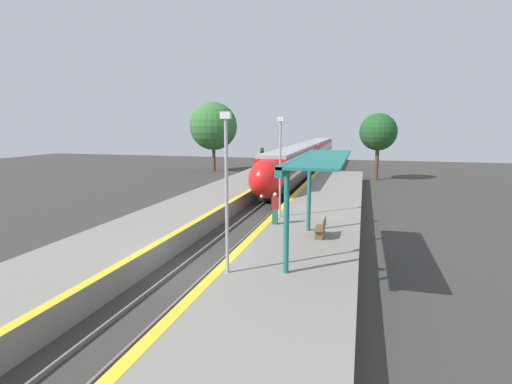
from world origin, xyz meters
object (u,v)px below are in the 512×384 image
at_px(train, 306,157).
at_px(railway_signal, 262,165).
at_px(platform_bench, 322,228).
at_px(lamppost_mid, 280,161).
at_px(lamppost_near, 227,184).
at_px(person_waiting, 275,208).

height_order(train, railway_signal, railway_signal).
xyz_separation_m(platform_bench, lamppost_mid, (-2.81, 3.73, 2.80)).
distance_m(railway_signal, lamppost_mid, 15.10).
relative_size(railway_signal, lamppost_near, 0.73).
height_order(train, lamppost_near, lamppost_near).
height_order(platform_bench, lamppost_mid, lamppost_mid).
height_order(train, lamppost_mid, lamppost_mid).
relative_size(lamppost_near, lamppost_mid, 1.00).
bearing_deg(lamppost_mid, train, 94.83).
bearing_deg(train, lamppost_mid, -85.17).
bearing_deg(person_waiting, railway_signal, 106.61).
xyz_separation_m(railway_signal, lamppost_mid, (4.68, -14.25, 1.73)).
bearing_deg(lamppost_mid, person_waiting, -86.07).
relative_size(train, person_waiting, 26.85).
distance_m(train, platform_bench, 31.89).
bearing_deg(platform_bench, train, 99.31).
distance_m(railway_signal, lamppost_near, 24.08).
xyz_separation_m(train, lamppost_mid, (2.34, -27.73, 2.00)).
height_order(train, platform_bench, train).
relative_size(platform_bench, railway_signal, 0.34).
distance_m(platform_bench, lamppost_mid, 5.45).
bearing_deg(lamppost_near, railway_signal, 101.23).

